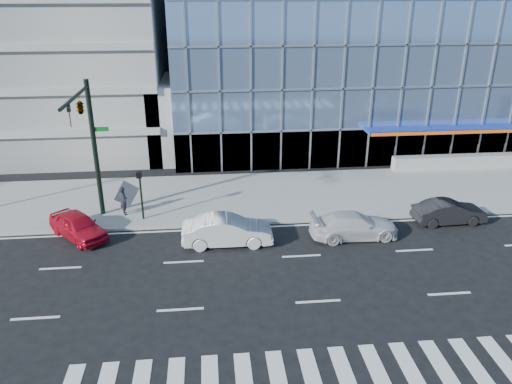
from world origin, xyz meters
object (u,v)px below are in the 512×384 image
(dark_sedan, at_px, (449,212))
(red_sedan, at_px, (78,226))
(white_sedan, at_px, (227,231))
(tilted_panel, at_px, (127,194))
(white_suv, at_px, (354,225))
(traffic_signal, at_px, (85,122))
(pedestrian, at_px, (124,201))
(ped_signal_post, at_px, (140,188))

(dark_sedan, height_order, red_sedan, red_sedan)
(white_sedan, bearing_deg, tilted_panel, 50.53)
(white_suv, bearing_deg, tilted_panel, 67.34)
(tilted_panel, bearing_deg, white_suv, -60.06)
(traffic_signal, height_order, dark_sedan, traffic_signal)
(dark_sedan, relative_size, red_sedan, 1.02)
(traffic_signal, relative_size, tilted_panel, 6.15)
(white_suv, relative_size, tilted_panel, 3.72)
(pedestrian, relative_size, tilted_panel, 1.34)
(white_suv, xyz_separation_m, white_sedan, (-6.93, -0.10, 0.09))
(pedestrian, bearing_deg, traffic_signal, 110.24)
(dark_sedan, height_order, pedestrian, pedestrian)
(white_sedan, distance_m, red_sedan, 8.24)
(traffic_signal, relative_size, white_sedan, 1.67)
(traffic_signal, relative_size, white_suv, 1.65)
(white_suv, distance_m, pedestrian, 13.50)
(ped_signal_post, xyz_separation_m, tilted_panel, (-1.13, 1.79, -1.08))
(white_suv, relative_size, red_sedan, 1.18)
(white_sedan, relative_size, red_sedan, 1.17)
(red_sedan, relative_size, tilted_panel, 3.15)
(red_sedan, height_order, tilted_panel, tilted_panel)
(ped_signal_post, relative_size, pedestrian, 1.72)
(white_suv, height_order, red_sedan, white_suv)
(white_sedan, bearing_deg, white_suv, -88.31)
(dark_sedan, bearing_deg, pedestrian, 79.78)
(traffic_signal, height_order, white_suv, traffic_signal)
(dark_sedan, distance_m, pedestrian, 19.10)
(white_suv, distance_m, red_sedan, 15.09)
(dark_sedan, relative_size, tilted_panel, 3.20)
(ped_signal_post, xyz_separation_m, white_suv, (11.72, -3.14, -1.44))
(white_suv, bearing_deg, ped_signal_post, 73.34)
(pedestrian, distance_m, tilted_panel, 0.96)
(red_sedan, relative_size, pedestrian, 2.35)
(white_sedan, xyz_separation_m, red_sedan, (-8.09, 1.58, -0.09))
(traffic_signal, bearing_deg, ped_signal_post, 8.52)
(dark_sedan, bearing_deg, white_sedan, 93.87)
(ped_signal_post, relative_size, white_suv, 0.62)
(white_suv, distance_m, tilted_panel, 13.77)
(white_suv, relative_size, white_sedan, 1.01)
(dark_sedan, xyz_separation_m, pedestrian, (-18.89, 2.77, 0.34))
(traffic_signal, distance_m, dark_sedan, 21.01)
(dark_sedan, height_order, tilted_panel, tilted_panel)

